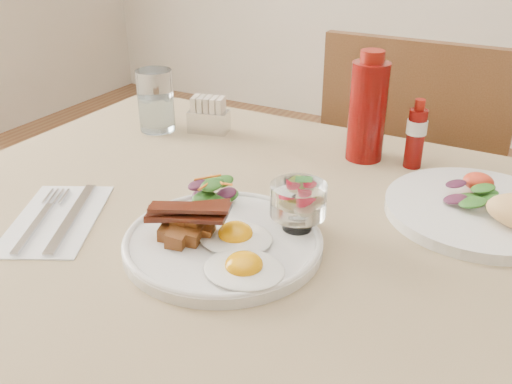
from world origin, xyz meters
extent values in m
cylinder|color=brown|center=(-0.59, 0.36, 0.35)|extent=(0.06, 0.06, 0.71)
cube|color=brown|center=(0.00, 0.00, 0.73)|extent=(1.30, 0.85, 0.04)
cube|color=#9A875E|center=(0.00, 0.00, 0.75)|extent=(1.33, 0.88, 0.00)
cylinder|color=brown|center=(-0.18, 0.57, 0.23)|extent=(0.04, 0.04, 0.45)
cylinder|color=brown|center=(0.18, 0.57, 0.23)|extent=(0.04, 0.04, 0.45)
cylinder|color=brown|center=(-0.18, 0.93, 0.23)|extent=(0.04, 0.04, 0.45)
cylinder|color=brown|center=(0.18, 0.93, 0.23)|extent=(0.04, 0.04, 0.45)
cube|color=brown|center=(0.00, 0.75, 0.47)|extent=(0.42, 0.42, 0.03)
cube|color=brown|center=(0.00, 0.55, 0.70)|extent=(0.42, 0.03, 0.46)
cylinder|color=silver|center=(-0.10, -0.10, 0.76)|extent=(0.28, 0.28, 0.02)
ellipsoid|color=silver|center=(-0.03, -0.16, 0.77)|extent=(0.13, 0.12, 0.01)
ellipsoid|color=orange|center=(-0.03, -0.16, 0.78)|extent=(0.05, 0.05, 0.03)
ellipsoid|color=silver|center=(-0.08, -0.10, 0.77)|extent=(0.13, 0.12, 0.01)
ellipsoid|color=orange|center=(-0.08, -0.10, 0.78)|extent=(0.05, 0.05, 0.03)
cube|color=brown|center=(-0.15, -0.12, 0.78)|extent=(0.03, 0.03, 0.02)
cube|color=brown|center=(-0.13, -0.13, 0.78)|extent=(0.03, 0.03, 0.03)
cube|color=brown|center=(-0.16, -0.14, 0.78)|extent=(0.02, 0.02, 0.02)
cube|color=brown|center=(-0.12, -0.11, 0.78)|extent=(0.03, 0.03, 0.02)
cube|color=brown|center=(-0.14, -0.15, 0.78)|extent=(0.03, 0.03, 0.03)
cube|color=brown|center=(-0.16, -0.11, 0.78)|extent=(0.02, 0.02, 0.02)
cube|color=brown|center=(-0.13, -0.12, 0.80)|extent=(0.03, 0.03, 0.02)
cube|color=brown|center=(-0.15, -0.13, 0.80)|extent=(0.02, 0.02, 0.02)
cube|color=#531E0D|center=(-0.14, -0.12, 0.80)|extent=(0.11, 0.06, 0.01)
cube|color=#531E0D|center=(-0.13, -0.13, 0.81)|extent=(0.12, 0.05, 0.01)
cube|color=#531E0D|center=(-0.14, -0.12, 0.81)|extent=(0.11, 0.08, 0.01)
cube|color=#531E0D|center=(-0.13, -0.12, 0.82)|extent=(0.12, 0.06, 0.01)
ellipsoid|color=#174B14|center=(-0.16, -0.02, 0.77)|extent=(0.05, 0.05, 0.01)
ellipsoid|color=#174B14|center=(-0.15, 0.00, 0.78)|extent=(0.05, 0.04, 0.01)
ellipsoid|color=#3B1328|center=(-0.18, -0.01, 0.78)|extent=(0.04, 0.04, 0.01)
ellipsoid|color=#174B14|center=(-0.15, -0.04, 0.78)|extent=(0.05, 0.04, 0.01)
ellipsoid|color=#174B14|center=(-0.17, -0.04, 0.79)|extent=(0.05, 0.04, 0.01)
ellipsoid|color=#3B1328|center=(-0.14, -0.02, 0.79)|extent=(0.04, 0.03, 0.01)
ellipsoid|color=#174B14|center=(-0.17, 0.00, 0.80)|extent=(0.05, 0.04, 0.01)
ellipsoid|color=#174B14|center=(-0.16, 0.00, 0.80)|extent=(0.04, 0.04, 0.01)
ellipsoid|color=#3B1328|center=(-0.18, -0.03, 0.80)|extent=(0.04, 0.03, 0.01)
ellipsoid|color=#174B14|center=(-0.16, -0.03, 0.81)|extent=(0.05, 0.04, 0.01)
cylinder|color=orange|center=(-0.16, -0.01, 0.81)|extent=(0.04, 0.03, 0.01)
cylinder|color=orange|center=(-0.17, -0.01, 0.81)|extent=(0.03, 0.03, 0.01)
cylinder|color=orange|center=(-0.15, -0.02, 0.81)|extent=(0.04, 0.01, 0.01)
cylinder|color=orange|center=(-0.16, -0.03, 0.81)|extent=(0.01, 0.04, 0.01)
cylinder|color=white|center=(-0.02, -0.02, 0.77)|extent=(0.04, 0.04, 0.01)
cylinder|color=white|center=(-0.02, -0.02, 0.78)|extent=(0.02, 0.02, 0.01)
cylinder|color=white|center=(-0.02, -0.02, 0.81)|extent=(0.08, 0.08, 0.05)
cylinder|color=beige|center=(-0.03, -0.01, 0.80)|extent=(0.02, 0.02, 0.01)
cylinder|color=beige|center=(0.00, -0.03, 0.81)|extent=(0.02, 0.02, 0.01)
cylinder|color=beige|center=(-0.01, -0.01, 0.81)|extent=(0.02, 0.02, 0.01)
cylinder|color=#74A933|center=(-0.02, -0.01, 0.83)|extent=(0.03, 0.03, 0.01)
cone|color=red|center=(-0.01, -0.03, 0.83)|extent=(0.02, 0.02, 0.02)
cone|color=red|center=(-0.03, -0.02, 0.83)|extent=(0.02, 0.02, 0.02)
cone|color=red|center=(-0.01, -0.01, 0.84)|extent=(0.02, 0.02, 0.02)
ellipsoid|color=#2C7128|center=(-0.01, -0.02, 0.85)|extent=(0.02, 0.01, 0.00)
ellipsoid|color=#2C7128|center=(0.00, -0.02, 0.85)|extent=(0.02, 0.01, 0.00)
cylinder|color=silver|center=(0.20, 0.17, 0.76)|extent=(0.28, 0.28, 0.02)
ellipsoid|color=#174B14|center=(0.18, 0.17, 0.77)|extent=(0.04, 0.03, 0.01)
ellipsoid|color=#174B14|center=(0.21, 0.20, 0.78)|extent=(0.04, 0.03, 0.01)
ellipsoid|color=#3B1328|center=(0.17, 0.15, 0.78)|extent=(0.04, 0.03, 0.01)
ellipsoid|color=#174B14|center=(0.20, 0.14, 0.79)|extent=(0.04, 0.03, 0.01)
ellipsoid|color=#174B14|center=(0.22, 0.16, 0.79)|extent=(0.04, 0.03, 0.01)
ellipsoid|color=#3B1328|center=(0.16, 0.19, 0.79)|extent=(0.03, 0.02, 0.01)
ellipsoid|color=#174B14|center=(0.20, 0.18, 0.79)|extent=(0.04, 0.03, 0.01)
ellipsoid|color=red|center=(0.19, 0.22, 0.78)|extent=(0.05, 0.04, 0.03)
cylinder|color=#5B0605|center=(-0.03, 0.30, 0.84)|extent=(0.08, 0.08, 0.18)
cylinder|color=maroon|center=(-0.03, 0.30, 0.95)|extent=(0.05, 0.05, 0.02)
cylinder|color=#5B0605|center=(0.07, 0.31, 0.81)|extent=(0.03, 0.03, 0.11)
cylinder|color=beige|center=(0.07, 0.31, 0.83)|extent=(0.04, 0.04, 0.03)
cylinder|color=maroon|center=(0.07, 0.31, 0.87)|extent=(0.02, 0.02, 0.02)
cube|color=silver|center=(-0.36, 0.28, 0.77)|extent=(0.09, 0.07, 0.05)
cube|color=#CBB28F|center=(-0.39, 0.27, 0.80)|extent=(0.02, 0.04, 0.05)
cube|color=#CBB28F|center=(-0.37, 0.28, 0.80)|extent=(0.02, 0.04, 0.05)
cube|color=#CBB28F|center=(-0.36, 0.28, 0.80)|extent=(0.02, 0.04, 0.05)
cube|color=#CBB28F|center=(-0.35, 0.28, 0.80)|extent=(0.02, 0.04, 0.05)
cube|color=#CBB28F|center=(-0.33, 0.29, 0.80)|extent=(0.02, 0.04, 0.05)
cylinder|color=white|center=(-0.47, 0.24, 0.82)|extent=(0.08, 0.08, 0.13)
cylinder|color=silver|center=(-0.47, 0.24, 0.79)|extent=(0.06, 0.06, 0.07)
cube|color=silver|center=(-0.36, -0.15, 0.75)|extent=(0.21, 0.25, 0.00)
cube|color=silver|center=(-0.34, -0.14, 0.76)|extent=(0.11, 0.20, 0.00)
cube|color=silver|center=(-0.37, -0.19, 0.76)|extent=(0.08, 0.13, 0.00)
cube|color=silver|center=(-0.42, -0.11, 0.76)|extent=(0.03, 0.05, 0.00)
cube|color=silver|center=(-0.42, -0.11, 0.76)|extent=(0.03, 0.05, 0.00)
cube|color=silver|center=(-0.41, -0.10, 0.76)|extent=(0.03, 0.05, 0.00)
cube|color=silver|center=(-0.40, -0.10, 0.76)|extent=(0.03, 0.05, 0.00)
camera|label=1|loc=(0.27, -0.67, 1.19)|focal=40.00mm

